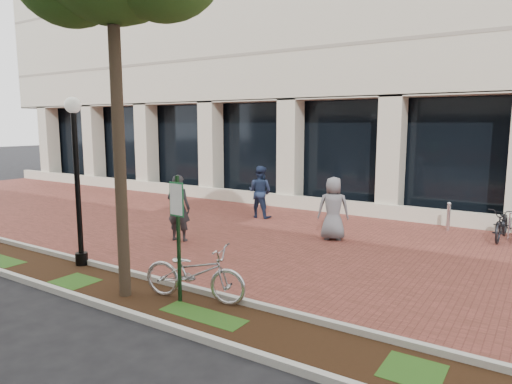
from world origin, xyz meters
The scene contains 12 objects.
ground centered at (0.00, 0.00, 0.00)m, with size 120.00×120.00×0.00m, color black.
brick_plaza centered at (0.00, 0.00, 0.01)m, with size 40.00×9.00×0.01m, color brown.
planting_strip centered at (0.00, -5.25, 0.01)m, with size 40.00×1.50×0.01m, color black.
curb_plaza_side centered at (0.00, -4.50, 0.06)m, with size 40.00×0.12×0.12m, color #B4B4AA.
curb_street_side centered at (0.00, -6.00, 0.06)m, with size 40.00×0.12×0.12m, color #B4B4AA.
parking_sign centered at (1.14, -5.04, 1.50)m, with size 0.34×0.07×2.35m.
lamppost centered at (-2.30, -4.60, 2.18)m, with size 0.36×0.36×3.85m.
locked_bicycle centered at (1.31, -4.80, 0.53)m, with size 0.71×2.03×1.07m, color silver.
pedestrian_left centered at (-1.92, -1.69, 0.94)m, with size 0.68×0.45×1.87m, color #292A2E.
pedestrian_mid centered at (-1.74, 2.26, 0.91)m, with size 0.89×0.69×1.82m, color #1B2845.
pedestrian_right centered at (1.65, 0.77, 0.90)m, with size 0.88×0.57×1.80m, color #5D5C61.
bollard centered at (4.19, 3.68, 0.47)m, with size 0.12×0.12×0.91m.
Camera 1 is at (6.67, -10.99, 3.26)m, focal length 32.00 mm.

